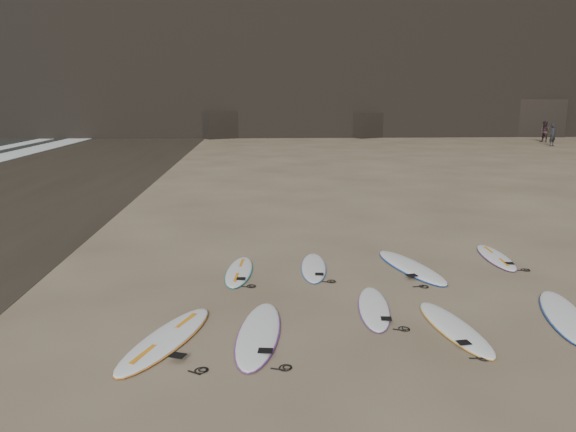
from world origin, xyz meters
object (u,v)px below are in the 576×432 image
surfboard_1 (259,333)px  surfboard_5 (239,271)px  person_a (553,135)px  person_b (545,132)px  surfboard_2 (374,307)px  surfboard_8 (496,257)px  surfboard_6 (314,267)px  surfboard_7 (411,266)px  surfboard_3 (454,327)px  surfboard_4 (565,316)px  surfboard_0 (166,338)px

surfboard_1 → surfboard_5: surfboard_1 is taller
person_a → person_b: size_ratio=0.99×
surfboard_2 → person_b: size_ratio=1.25×
surfboard_5 → surfboard_2: bearing=-37.7°
surfboard_8 → surfboard_2: bearing=-135.0°
surfboard_1 → person_a: person_a is taller
surfboard_5 → surfboard_6: 1.69m
surfboard_2 → surfboard_5: 3.43m
surfboard_7 → person_a: size_ratio=1.58×
surfboard_3 → surfboard_1: bearing=173.1°
surfboard_8 → person_a: size_ratio=1.29×
surfboard_5 → surfboard_7: (3.87, 0.09, 0.01)m
surfboard_3 → surfboard_7: (0.21, 3.40, 0.01)m
surfboard_2 → surfboard_7: size_ratio=0.80×
surfboard_3 → surfboard_5: (-3.67, 3.32, -0.00)m
surfboard_1 → person_b: (24.87, 38.54, 0.84)m
surfboard_1 → surfboard_5: size_ratio=1.21×
surfboard_7 → surfboard_8: (2.26, 0.67, -0.01)m
person_a → person_b: (1.41, 3.96, 0.01)m
surfboard_3 → person_a: (20.20, 34.55, 0.84)m
surfboard_6 → surfboard_8: (4.46, 0.55, 0.00)m
surfboard_3 → surfboard_4: 2.15m
surfboard_0 → surfboard_7: 6.09m
surfboard_0 → person_b: size_ratio=1.52×
surfboard_3 → surfboard_7: bearing=78.9°
surfboard_4 → surfboard_5: bearing=169.2°
surfboard_5 → surfboard_8: bearing=12.1°
person_a → person_b: person_b is taller
surfboard_7 → surfboard_4: bearing=-72.0°
surfboard_0 → surfboard_7: bearing=57.1°
surfboard_7 → person_a: person_a is taller
surfboard_4 → person_a: person_a is taller
surfboard_5 → person_a: person_a is taller
surfboard_2 → surfboard_7: bearing=68.4°
surfboard_1 → surfboard_2: surfboard_1 is taller
surfboard_0 → surfboard_3: 4.74m
surfboard_2 → surfboard_7: 2.77m
surfboard_8 → person_b: person_b is taller
surfboard_5 → surfboard_6: size_ratio=0.99×
surfboard_3 → surfboard_7: size_ratio=0.86×
surfboard_2 → surfboard_4: 3.32m
surfboard_4 → person_b: size_ratio=1.48×
surfboard_5 → surfboard_8: 6.19m
person_b → surfboard_0: bearing=-63.2°
surfboard_7 → surfboard_3: bearing=-107.7°
surfboard_5 → surfboard_0: bearing=-102.0°
surfboard_1 → surfboard_2: bearing=32.9°
surfboard_4 → person_a: (18.09, 34.17, 0.83)m
surfboard_8 → person_a: person_a is taller
surfboard_6 → person_b: person_b is taller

